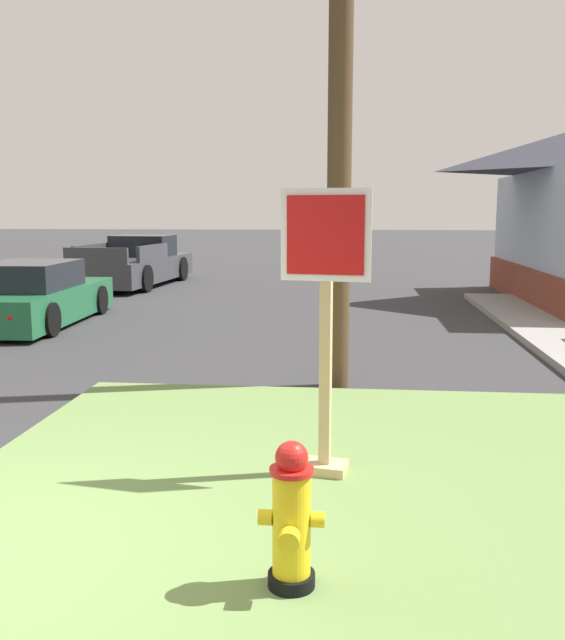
# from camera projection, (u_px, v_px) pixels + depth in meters

# --- Properties ---
(grass_corner_patch) EXTENTS (5.97, 5.44, 0.08)m
(grass_corner_patch) POSITION_uv_depth(u_px,v_px,m) (327.00, 475.00, 5.79)
(grass_corner_patch) COLOR #668447
(grass_corner_patch) RESTS_ON ground
(fire_hydrant) EXTENTS (0.38, 0.34, 0.87)m
(fire_hydrant) POSITION_uv_depth(u_px,v_px,m) (291.00, 519.00, 3.93)
(fire_hydrant) COLOR black
(fire_hydrant) RESTS_ON grass_corner_patch
(stop_sign) EXTENTS (0.71, 0.34, 2.32)m
(stop_sign) POSITION_uv_depth(u_px,v_px,m) (325.00, 338.00, 5.55)
(stop_sign) COLOR tan
(stop_sign) RESTS_ON grass_corner_patch
(manhole_cover) EXTENTS (0.70, 0.70, 0.02)m
(manhole_cover) POSITION_uv_depth(u_px,v_px,m) (164.00, 446.00, 6.58)
(manhole_cover) COLOR black
(manhole_cover) RESTS_ON ground
(parked_sedan_green) EXTENTS (2.09, 4.56, 1.25)m
(parked_sedan_green) POSITION_uv_depth(u_px,v_px,m) (32.00, 297.00, 13.63)
(parked_sedan_green) COLOR #1E6038
(parked_sedan_green) RESTS_ON ground
(pickup_truck_charcoal) EXTENTS (2.34, 5.67, 1.48)m
(pickup_truck_charcoal) POSITION_uv_depth(u_px,v_px,m) (136.00, 265.00, 20.89)
(pickup_truck_charcoal) COLOR #38383D
(pickup_truck_charcoal) RESTS_ON ground
(utility_pole) EXTENTS (1.72, 0.30, 8.69)m
(utility_pole) POSITION_uv_depth(u_px,v_px,m) (341.00, 13.00, 8.15)
(utility_pole) COLOR #4C3823
(utility_pole) RESTS_ON ground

